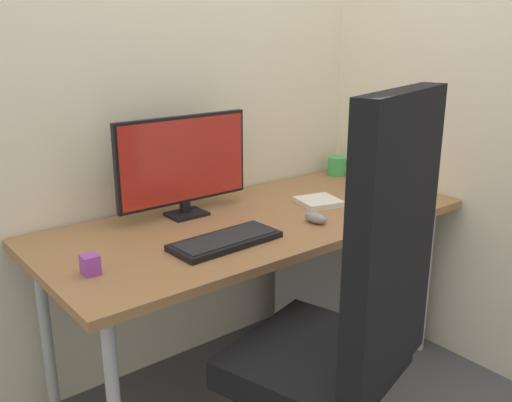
% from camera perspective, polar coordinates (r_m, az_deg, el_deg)
% --- Properties ---
extents(ground_plane, '(8.00, 8.00, 0.00)m').
position_cam_1_polar(ground_plane, '(2.56, -0.04, -17.58)').
color(ground_plane, '#4C4C51').
extents(wall_back, '(3.33, 0.04, 2.80)m').
position_cam_1_polar(wall_back, '(2.43, -6.26, 15.73)').
color(wall_back, beige).
rests_on(wall_back, ground_plane).
extents(wall_side_right, '(0.04, 2.39, 2.80)m').
position_cam_1_polar(wall_side_right, '(2.60, 19.29, 14.99)').
color(wall_side_right, beige).
rests_on(wall_side_right, ground_plane).
extents(desk, '(1.70, 0.75, 0.74)m').
position_cam_1_polar(desk, '(2.24, -0.05, -3.07)').
color(desk, '#996B42').
rests_on(desk, ground_plane).
extents(office_chair, '(0.65, 0.63, 1.31)m').
position_cam_1_polar(office_chair, '(1.68, 9.56, -10.99)').
color(office_chair, black).
rests_on(office_chair, ground_plane).
extents(filing_cabinet, '(0.46, 0.55, 0.60)m').
position_cam_1_polar(filing_cabinet, '(2.73, 9.41, -8.19)').
color(filing_cabinet, '#B2B5BA').
rests_on(filing_cabinet, ground_plane).
extents(monitor, '(0.57, 0.12, 0.40)m').
position_cam_1_polar(monitor, '(2.22, -7.33, 3.91)').
color(monitor, black).
rests_on(monitor, desk).
extents(keyboard, '(0.40, 0.18, 0.02)m').
position_cam_1_polar(keyboard, '(1.96, -3.10, -4.02)').
color(keyboard, black).
rests_on(keyboard, desk).
extents(mouse, '(0.06, 0.11, 0.04)m').
position_cam_1_polar(mouse, '(2.17, 6.02, -1.68)').
color(mouse, gray).
rests_on(mouse, desk).
extents(pen_holder, '(0.08, 0.08, 0.17)m').
position_cam_1_polar(pen_holder, '(2.63, 9.99, 2.16)').
color(pen_holder, '#9EA0A5').
rests_on(pen_holder, desk).
extents(notebook, '(0.20, 0.20, 0.02)m').
position_cam_1_polar(notebook, '(2.41, 6.32, -0.07)').
color(notebook, silver).
rests_on(notebook, desk).
extents(coffee_mug, '(0.12, 0.09, 0.09)m').
position_cam_1_polar(coffee_mug, '(2.90, 8.15, 3.52)').
color(coffee_mug, '#3FAD59').
rests_on(coffee_mug, desk).
extents(desk_clamp_accessory, '(0.05, 0.05, 0.06)m').
position_cam_1_polar(desk_clamp_accessory, '(1.79, -16.37, -6.19)').
color(desk_clamp_accessory, purple).
rests_on(desk_clamp_accessory, desk).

